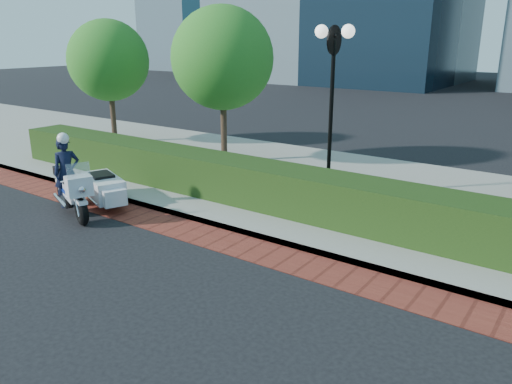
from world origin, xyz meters
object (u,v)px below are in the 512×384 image
Objects in this scene: lamppost at (332,85)px; police_motorcycle at (84,184)px; tree_a at (108,61)px; tree_b at (222,58)px.

police_motorcycle is (-4.44, -4.15, -2.29)m from lamppost.
tree_b reaches higher than tree_a.
lamppost is 0.92× the size of tree_a.
tree_b is at bearing 0.00° from tree_a.
tree_a is at bearing 172.59° from lamppost.
tree_b is (-4.50, 1.30, 0.48)m from lamppost.
tree_a reaches higher than lamppost.
tree_a is at bearing 156.95° from police_motorcycle.
tree_a is at bearing 180.00° from tree_b.
police_motorcycle is (5.56, -5.45, -2.56)m from tree_a.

